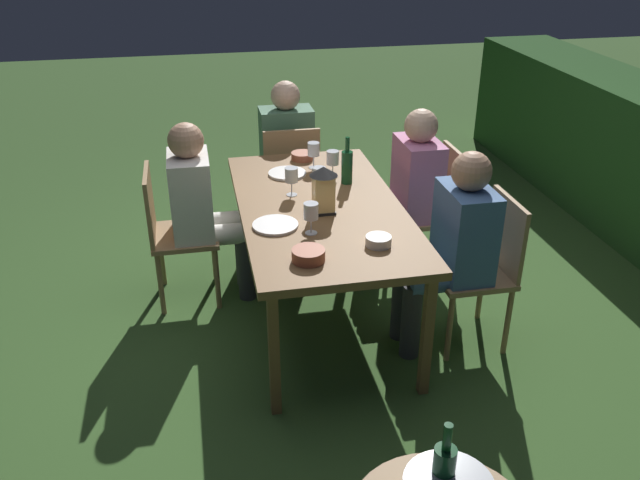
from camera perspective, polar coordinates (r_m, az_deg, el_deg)
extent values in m
plane|color=#385B28|center=(4.10, 0.00, -6.52)|extent=(16.00, 16.00, 0.00)
cube|color=brown|center=(3.74, 0.00, 2.75)|extent=(1.74, 0.91, 0.04)
cube|color=brown|center=(4.57, -6.69, 2.15)|extent=(0.05, 0.05, 0.70)
cube|color=brown|center=(3.20, -3.98, -9.83)|extent=(0.05, 0.05, 0.70)
cube|color=brown|center=(4.68, 2.68, 2.95)|extent=(0.05, 0.05, 0.70)
cube|color=brown|center=(3.36, 9.22, -8.18)|extent=(0.05, 0.05, 0.70)
cube|color=#9E7A51|center=(4.93, -2.72, 5.31)|extent=(0.40, 0.42, 0.03)
cube|color=#9E7A51|center=(4.68, -2.43, 7.02)|extent=(0.03, 0.40, 0.42)
cylinder|color=#9E7A51|center=(5.16, -4.94, 3.52)|extent=(0.03, 0.03, 0.42)
cylinder|color=#9E7A51|center=(5.20, -1.00, 3.85)|extent=(0.03, 0.03, 0.42)
cylinder|color=#9E7A51|center=(4.85, -4.46, 1.93)|extent=(0.03, 0.03, 0.42)
cylinder|color=#9E7A51|center=(4.90, -0.28, 2.29)|extent=(0.03, 0.03, 0.42)
cube|color=#4C7A5B|center=(4.90, -2.90, 8.44)|extent=(0.24, 0.38, 0.50)
sphere|color=#D1A889|center=(4.80, -3.00, 12.34)|extent=(0.21, 0.21, 0.21)
cylinder|color=#4C7A5B|center=(5.10, -4.09, 6.34)|extent=(0.36, 0.13, 0.13)
cylinder|color=#4C7A5B|center=(5.12, -2.08, 6.50)|extent=(0.36, 0.13, 0.13)
cylinder|color=#333338|center=(5.33, -4.23, 4.56)|extent=(0.11, 0.11, 0.45)
cylinder|color=#333338|center=(5.36, -2.32, 4.71)|extent=(0.11, 0.11, 0.45)
cube|color=#9E7A51|center=(4.16, -11.58, 0.38)|extent=(0.42, 0.40, 0.03)
cube|color=#9E7A51|center=(4.08, -14.50, 2.96)|extent=(0.40, 0.02, 0.42)
cylinder|color=#9E7A51|center=(4.42, -9.15, -0.98)|extent=(0.03, 0.03, 0.42)
cylinder|color=#9E7A51|center=(4.11, -8.88, -3.32)|extent=(0.03, 0.03, 0.42)
cylinder|color=#9E7A51|center=(4.43, -13.54, -1.38)|extent=(0.03, 0.03, 0.42)
cylinder|color=#9E7A51|center=(4.12, -13.60, -3.74)|extent=(0.03, 0.03, 0.42)
cube|color=white|center=(4.05, -11.07, 3.80)|extent=(0.38, 0.24, 0.50)
sphere|color=tan|center=(3.93, -11.52, 8.41)|extent=(0.21, 0.21, 0.21)
cylinder|color=white|center=(4.23, -8.93, 1.50)|extent=(0.13, 0.36, 0.13)
cylinder|color=white|center=(4.07, -8.78, 0.42)|extent=(0.13, 0.36, 0.13)
cylinder|color=#333338|center=(4.34, -6.61, -1.13)|extent=(0.11, 0.11, 0.45)
cylinder|color=#333338|center=(4.19, -6.37, -2.29)|extent=(0.11, 0.11, 0.45)
cube|color=#9E7A51|center=(3.76, 12.83, -2.81)|extent=(0.42, 0.40, 0.03)
cube|color=#9E7A51|center=(3.74, 15.82, 0.49)|extent=(0.40, 0.03, 0.42)
cylinder|color=#9E7A51|center=(3.68, 11.11, -7.50)|extent=(0.03, 0.03, 0.42)
cylinder|color=#9E7A51|center=(3.96, 9.23, -4.62)|extent=(0.03, 0.03, 0.42)
cylinder|color=#9E7A51|center=(3.81, 15.89, -6.78)|extent=(0.03, 0.03, 0.42)
cylinder|color=#9E7A51|center=(4.08, 13.73, -4.05)|extent=(0.03, 0.03, 0.42)
cube|color=#426699|center=(3.62, 12.39, 0.72)|extent=(0.38, 0.24, 0.50)
sphere|color=tan|center=(3.48, 12.95, 5.79)|extent=(0.21, 0.21, 0.21)
cylinder|color=#426699|center=(3.61, 10.51, -3.47)|extent=(0.13, 0.36, 0.13)
cylinder|color=#426699|center=(3.75, 9.54, -2.10)|extent=(0.13, 0.36, 0.13)
cylinder|color=#333338|center=(3.68, 7.86, -6.93)|extent=(0.11, 0.11, 0.45)
cylinder|color=#333338|center=(3.82, 7.01, -5.45)|extent=(0.11, 0.11, 0.45)
cube|color=#9E7A51|center=(4.40, 8.91, 2.17)|extent=(0.42, 0.40, 0.03)
cube|color=#9E7A51|center=(4.38, 11.44, 5.03)|extent=(0.40, 0.03, 0.42)
cylinder|color=#9E7A51|center=(4.30, 7.35, -1.72)|extent=(0.03, 0.03, 0.42)
cylinder|color=#9E7A51|center=(4.60, 5.98, 0.41)|extent=(0.03, 0.03, 0.42)
cylinder|color=#9E7A51|center=(4.41, 11.55, -1.28)|extent=(0.03, 0.03, 0.42)
cylinder|color=#9E7A51|center=(4.71, 9.94, 0.77)|extent=(0.03, 0.03, 0.42)
cube|color=#C675A3|center=(4.28, 8.40, 5.32)|extent=(0.38, 0.24, 0.50)
sphere|color=#D1A889|center=(4.16, 8.73, 9.72)|extent=(0.21, 0.21, 0.21)
cylinder|color=#C675A3|center=(4.25, 6.80, 1.80)|extent=(0.13, 0.36, 0.13)
cylinder|color=#C675A3|center=(4.41, 6.10, 2.79)|extent=(0.13, 0.36, 0.13)
cylinder|color=#333338|center=(4.32, 4.60, -1.23)|extent=(0.11, 0.11, 0.45)
cylinder|color=#333338|center=(4.47, 3.99, -0.15)|extent=(0.11, 0.11, 0.45)
cube|color=black|center=(3.65, 0.26, 2.56)|extent=(0.12, 0.12, 0.01)
cube|color=#F9D17A|center=(3.60, 0.26, 4.12)|extent=(0.11, 0.11, 0.20)
cone|color=black|center=(3.55, 0.27, 5.97)|extent=(0.15, 0.15, 0.05)
cylinder|color=#144723|center=(4.00, 2.34, 6.28)|extent=(0.07, 0.07, 0.20)
cylinder|color=#144723|center=(3.95, 2.38, 8.24)|extent=(0.03, 0.03, 0.09)
cylinder|color=silver|center=(3.41, -0.77, 0.62)|extent=(0.06, 0.06, 0.00)
cylinder|color=silver|center=(3.39, -0.78, 1.25)|extent=(0.01, 0.01, 0.08)
cylinder|color=silver|center=(3.36, -0.79, 2.52)|extent=(0.08, 0.08, 0.08)
cylinder|color=maroon|center=(3.37, -0.78, 2.15)|extent=(0.07, 0.07, 0.03)
cylinder|color=silver|center=(4.27, -0.55, 6.28)|extent=(0.06, 0.06, 0.00)
cylinder|color=silver|center=(4.25, -0.56, 6.81)|extent=(0.01, 0.01, 0.08)
cylinder|color=silver|center=(4.22, -0.56, 7.86)|extent=(0.08, 0.08, 0.08)
cylinder|color=maroon|center=(4.23, -0.56, 7.55)|extent=(0.07, 0.07, 0.03)
cylinder|color=silver|center=(4.12, 1.09, 5.50)|extent=(0.06, 0.06, 0.00)
cylinder|color=silver|center=(4.11, 1.10, 6.05)|extent=(0.01, 0.01, 0.08)
cylinder|color=silver|center=(4.08, 1.11, 7.13)|extent=(0.08, 0.08, 0.08)
cylinder|color=maroon|center=(4.09, 1.10, 6.81)|extent=(0.07, 0.07, 0.03)
cylinder|color=silver|center=(3.86, -2.45, 3.93)|extent=(0.06, 0.06, 0.00)
cylinder|color=silver|center=(3.85, -2.46, 4.51)|extent=(0.01, 0.01, 0.08)
cylinder|color=silver|center=(3.82, -2.48, 5.65)|extent=(0.08, 0.08, 0.08)
cylinder|color=maroon|center=(3.82, -2.48, 5.32)|extent=(0.07, 0.07, 0.03)
cylinder|color=silver|center=(3.87, -0.07, 3.97)|extent=(0.06, 0.06, 0.00)
cylinder|color=silver|center=(3.85, -0.08, 4.54)|extent=(0.01, 0.01, 0.08)
cylinder|color=silver|center=(3.82, -0.08, 5.69)|extent=(0.08, 0.08, 0.08)
cylinder|color=maroon|center=(3.83, -0.08, 5.35)|extent=(0.07, 0.07, 0.03)
cylinder|color=white|center=(4.16, -2.85, 5.77)|extent=(0.24, 0.24, 0.01)
cylinder|color=white|center=(3.49, -3.88, 1.29)|extent=(0.24, 0.24, 0.01)
cylinder|color=silver|center=(3.29, 5.07, -0.07)|extent=(0.13, 0.13, 0.05)
cylinder|color=#424C1E|center=(3.29, 5.08, 0.09)|extent=(0.11, 0.11, 0.01)
cylinder|color=#9E5138|center=(4.41, -1.53, 7.26)|extent=(0.15, 0.15, 0.05)
cylinder|color=tan|center=(4.40, -1.54, 7.38)|extent=(0.13, 0.13, 0.01)
cylinder|color=#9E5138|center=(3.14, -1.01, -1.31)|extent=(0.16, 0.16, 0.06)
cylinder|color=#477533|center=(3.14, -1.01, -1.12)|extent=(0.14, 0.14, 0.02)
cylinder|color=#144723|center=(2.02, 10.62, -18.95)|extent=(0.07, 0.07, 0.16)
cylinder|color=#144723|center=(1.93, 10.95, -16.38)|extent=(0.03, 0.03, 0.09)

